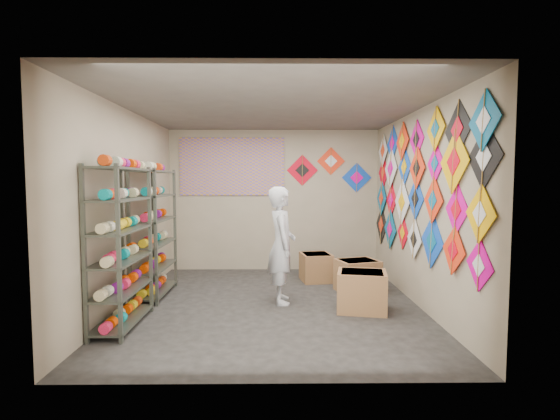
{
  "coord_description": "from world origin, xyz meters",
  "views": [
    {
      "loc": [
        0.04,
        -5.57,
        1.71
      ],
      "look_at": [
        0.1,
        0.3,
        1.3
      ],
      "focal_mm": 26.0,
      "sensor_mm": 36.0,
      "label": 1
    }
  ],
  "objects_px": {
    "shelf_rack_front": "(121,247)",
    "carton_a": "(362,291)",
    "carton_c": "(316,267)",
    "carton_b": "(357,276)",
    "shelf_rack_back": "(154,233)",
    "shopkeeper": "(282,245)"
  },
  "relations": [
    {
      "from": "shelf_rack_front",
      "to": "carton_a",
      "type": "distance_m",
      "value": 3.09
    },
    {
      "from": "carton_c",
      "to": "carton_b",
      "type": "bearing_deg",
      "value": -58.26
    },
    {
      "from": "shelf_rack_front",
      "to": "carton_a",
      "type": "relative_size",
      "value": 3.01
    },
    {
      "from": "shelf_rack_back",
      "to": "shopkeeper",
      "type": "height_order",
      "value": "shelf_rack_back"
    },
    {
      "from": "shelf_rack_front",
      "to": "shelf_rack_back",
      "type": "xyz_separation_m",
      "value": [
        0.0,
        1.3,
        0.0
      ]
    },
    {
      "from": "shelf_rack_front",
      "to": "shopkeeper",
      "type": "xyz_separation_m",
      "value": [
        1.9,
        0.93,
        -0.13
      ]
    },
    {
      "from": "carton_a",
      "to": "carton_b",
      "type": "xyz_separation_m",
      "value": [
        0.13,
        0.94,
        -0.02
      ]
    },
    {
      "from": "carton_c",
      "to": "shopkeeper",
      "type": "bearing_deg",
      "value": -124.58
    },
    {
      "from": "carton_a",
      "to": "shelf_rack_front",
      "type": "bearing_deg",
      "value": -158.29
    },
    {
      "from": "shelf_rack_front",
      "to": "carton_c",
      "type": "distance_m",
      "value": 3.4
    },
    {
      "from": "shelf_rack_back",
      "to": "carton_b",
      "type": "relative_size",
      "value": 3.15
    },
    {
      "from": "carton_a",
      "to": "carton_b",
      "type": "height_order",
      "value": "carton_a"
    },
    {
      "from": "shelf_rack_front",
      "to": "shelf_rack_back",
      "type": "distance_m",
      "value": 1.3
    },
    {
      "from": "carton_b",
      "to": "carton_c",
      "type": "relative_size",
      "value": 1.11
    },
    {
      "from": "shopkeeper",
      "to": "carton_b",
      "type": "distance_m",
      "value": 1.43
    },
    {
      "from": "shelf_rack_front",
      "to": "carton_c",
      "type": "relative_size",
      "value": 3.5
    },
    {
      "from": "shelf_rack_back",
      "to": "carton_a",
      "type": "xyz_separation_m",
      "value": [
        2.96,
        -0.76,
        -0.69
      ]
    },
    {
      "from": "shopkeeper",
      "to": "carton_c",
      "type": "relative_size",
      "value": 3.03
    },
    {
      "from": "shelf_rack_back",
      "to": "carton_a",
      "type": "relative_size",
      "value": 3.01
    },
    {
      "from": "shelf_rack_back",
      "to": "shopkeeper",
      "type": "distance_m",
      "value": 1.94
    },
    {
      "from": "shopkeeper",
      "to": "carton_a",
      "type": "bearing_deg",
      "value": -115.25
    },
    {
      "from": "shopkeeper",
      "to": "carton_a",
      "type": "height_order",
      "value": "shopkeeper"
    }
  ]
}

